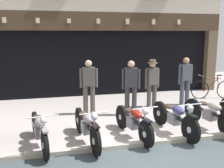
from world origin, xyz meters
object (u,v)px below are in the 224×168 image
at_px(motorcycle_left, 39,129).
at_px(salesman_right, 152,81).
at_px(motorcycle_center_left, 87,125).
at_px(assistant_far_right, 185,79).
at_px(motorcycle_right, 210,113).
at_px(salesman_left, 89,84).
at_px(leaning_bicycle, 213,89).
at_px(motorcycle_center_right, 174,117).
at_px(advert_board_near, 143,53).
at_px(motorcycle_center, 133,121).
at_px(shopkeeper_center, 131,85).

distance_m(motorcycle_left, salesman_right, 4.45).
bearing_deg(motorcycle_center_left, assistant_far_right, -152.79).
height_order(motorcycle_right, assistant_far_right, assistant_far_right).
relative_size(motorcycle_right, salesman_left, 1.18).
bearing_deg(leaning_bicycle, motorcycle_center_right, 142.57).
relative_size(motorcycle_left, salesman_right, 1.22).
relative_size(assistant_far_right, advert_board_near, 1.66).
relative_size(motorcycle_left, motorcycle_right, 0.99).
xyz_separation_m(motorcycle_left, assistant_far_right, (4.91, 2.48, 0.52)).
bearing_deg(advert_board_near, salesman_left, -136.42).
distance_m(motorcycle_center_left, salesman_left, 2.35).
xyz_separation_m(motorcycle_center, salesman_right, (1.48, 2.44, 0.49)).
bearing_deg(assistant_far_right, shopkeeper_center, 11.04).
distance_m(motorcycle_center_left, salesman_right, 3.66).
relative_size(motorcycle_center_right, advert_board_near, 2.03).
relative_size(motorcycle_right, shopkeeper_center, 1.19).
height_order(salesman_left, leaning_bicycle, salesman_left).
height_order(salesman_left, assistant_far_right, salesman_left).
bearing_deg(motorcycle_right, salesman_left, -43.76).
height_order(motorcycle_center, leaning_bicycle, leaning_bicycle).
bearing_deg(assistant_far_right, motorcycle_center_left, 27.00).
height_order(motorcycle_center_left, leaning_bicycle, leaning_bicycle).
height_order(motorcycle_center, advert_board_near, advert_board_near).
distance_m(motorcycle_left, shopkeeper_center, 3.28).
relative_size(motorcycle_center_left, shopkeeper_center, 1.23).
xyz_separation_m(motorcycle_center_right, shopkeeper_center, (-0.58, 1.77, 0.51)).
relative_size(shopkeeper_center, assistant_far_right, 1.01).
bearing_deg(shopkeeper_center, salesman_left, -4.62).
bearing_deg(salesman_right, motorcycle_center, 47.10).
relative_size(motorcycle_center_right, salesman_right, 1.25).
bearing_deg(motorcycle_center_left, salesman_left, -106.56).
relative_size(motorcycle_center, advert_board_near, 1.93).
bearing_deg(assistant_far_right, motorcycle_center, 35.83).
xyz_separation_m(motorcycle_center, advert_board_near, (2.02, 4.79, 1.28)).
bearing_deg(leaning_bicycle, shopkeeper_center, 117.77).
bearing_deg(motorcycle_center, assistant_far_right, -145.77).
height_order(motorcycle_left, shopkeeper_center, shopkeeper_center).
bearing_deg(assistant_far_right, motorcycle_right, 70.00).
bearing_deg(motorcycle_right, shopkeeper_center, -53.58).
height_order(motorcycle_center_right, advert_board_near, advert_board_near).
distance_m(motorcycle_center_left, advert_board_near, 5.94).
xyz_separation_m(motorcycle_left, motorcycle_center, (2.19, 0.03, 0.01)).
bearing_deg(salesman_left, motorcycle_center, 113.08).
xyz_separation_m(motorcycle_center_right, motorcycle_right, (1.05, 0.06, 0.00)).
bearing_deg(motorcycle_left, leaning_bicycle, -164.00).
xyz_separation_m(motorcycle_center_left, salesman_right, (2.62, 2.51, 0.48)).
bearing_deg(salesman_right, assistant_far_right, 168.88).
distance_m(motorcycle_left, salesman_left, 2.70).
distance_m(motorcycle_left, assistant_far_right, 5.53).
height_order(motorcycle_right, advert_board_near, advert_board_near).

